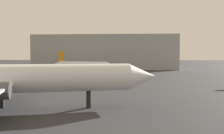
% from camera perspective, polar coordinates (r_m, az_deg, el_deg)
% --- Properties ---
extents(airplane_at_gate, '(35.39, 25.53, 10.38)m').
position_cam_1_polar(airplane_at_gate, '(31.00, -23.11, -2.59)').
color(airplane_at_gate, silver).
rests_on(airplane_at_gate, ground_plane).
extents(airplane_distant, '(25.47, 16.70, 8.02)m').
position_cam_1_polar(airplane_distant, '(96.36, -6.98, 0.50)').
color(airplane_distant, silver).
rests_on(airplane_distant, ground_plane).
extents(terminal_building, '(65.14, 27.21, 15.59)m').
position_cam_1_polar(terminal_building, '(120.58, -1.33, 3.41)').
color(terminal_building, '#999EA3').
rests_on(terminal_building, ground_plane).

